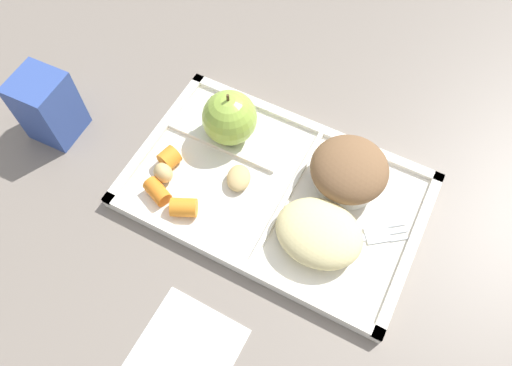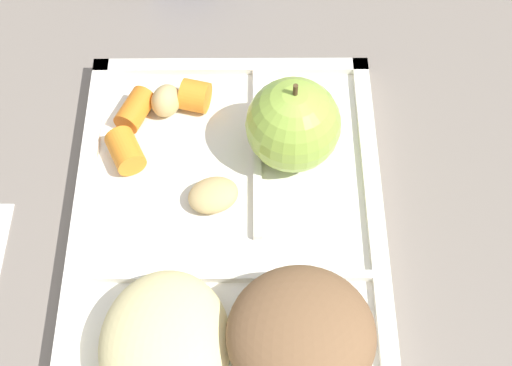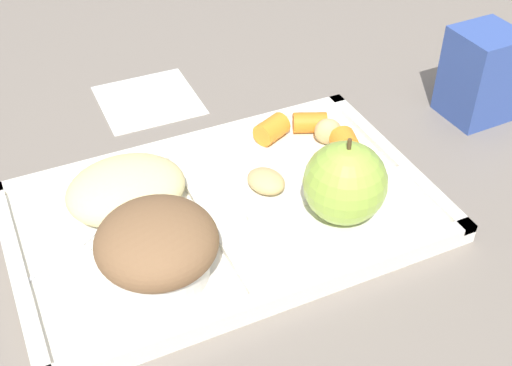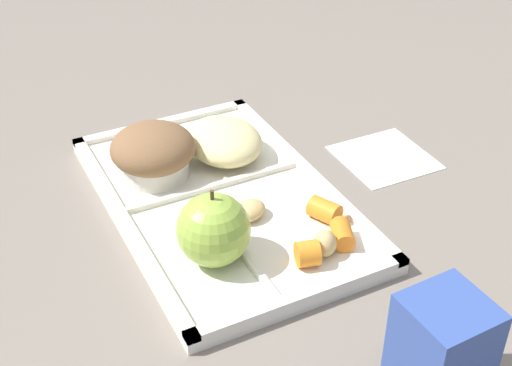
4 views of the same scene
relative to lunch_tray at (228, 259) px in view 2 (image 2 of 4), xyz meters
name	(u,v)px [view 2 (image 2 of 4)]	position (x,y,z in m)	size (l,w,h in m)	color
ground	(228,264)	(0.00, 0.00, -0.01)	(6.00, 6.00, 0.00)	slate
lunch_tray	(228,259)	(0.00, 0.00, 0.00)	(0.37, 0.23, 0.02)	silver
green_apple	(293,125)	(-0.09, 0.05, 0.04)	(0.07, 0.07, 0.08)	#93B742
bran_muffin	(301,338)	(0.07, 0.05, 0.03)	(0.10, 0.10, 0.06)	silver
carrot_slice_tilted	(195,96)	(-0.14, -0.03, 0.02)	(0.03, 0.03, 0.02)	orange
carrot_slice_near_corner	(135,110)	(-0.13, -0.08, 0.02)	(0.02, 0.02, 0.03)	orange
carrot_slice_diagonal	(125,151)	(-0.08, -0.08, 0.02)	(0.02, 0.02, 0.03)	orange
potato_chunk_large	(213,195)	(-0.05, -0.01, 0.01)	(0.04, 0.03, 0.02)	tan
potato_chunk_browned	(166,101)	(-0.13, -0.05, 0.02)	(0.03, 0.02, 0.03)	tan
egg_noodle_pile	(165,344)	(0.07, -0.04, 0.03)	(0.10, 0.09, 0.04)	beige
meatball_back	(169,343)	(0.07, -0.04, 0.02)	(0.04, 0.04, 0.04)	brown
meatball_side	(164,343)	(0.07, -0.04, 0.02)	(0.04, 0.04, 0.04)	brown
meatball_front	(191,340)	(0.07, -0.02, 0.02)	(0.03, 0.03, 0.03)	#755B4C
meatball_center	(149,359)	(0.08, -0.05, 0.02)	(0.04, 0.04, 0.04)	#755B4C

